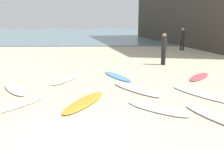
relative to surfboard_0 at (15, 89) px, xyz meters
The scene contains 14 objects.
ground_plane 4.85m from the surfboard_0, 57.74° to the right, with size 120.00×120.00×0.00m, color beige.
ocean_water 34.06m from the surfboard_0, 85.64° to the left, with size 120.00×40.00×0.08m, color slate.
surfboard_0 is the anchor object (origin of this frame).
surfboard_1 5.14m from the surfboard_0, 24.06° to the right, with size 0.58×1.93×0.07m, color white.
surfboard_2 2.18m from the surfboard_0, 40.76° to the left, with size 0.49×2.04×0.08m, color white.
surfboard_4 3.02m from the surfboard_0, 30.31° to the right, with size 0.56×2.21×0.09m, color orange.
surfboard_5 6.50m from the surfboard_0, ahead, with size 0.53×2.40×0.07m, color white.
surfboard_6 4.22m from the surfboard_0, 26.61° to the left, with size 0.50×2.19×0.07m, color #509ADE.
surfboard_7 7.51m from the surfboard_0, 12.77° to the left, with size 0.50×1.90×0.08m, color #E3485A.
surfboard_8 1.84m from the surfboard_0, 73.10° to the right, with size 0.56×2.27×0.06m, color #F9EFC0.
surfboard_9 6.78m from the surfboard_0, 25.19° to the right, with size 0.51×2.27×0.08m, color white.
surfboard_10 4.33m from the surfboard_0, ahead, with size 0.52×2.29×0.08m, color white.
beachgoer_near 8.07m from the surfboard_0, 36.23° to the left, with size 0.35×0.35×1.73m.
beachgoer_mid 14.64m from the surfboard_0, 49.42° to the left, with size 0.39×0.39×1.79m.
Camera 1 is at (0.62, -4.43, 2.48)m, focal length 39.32 mm.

